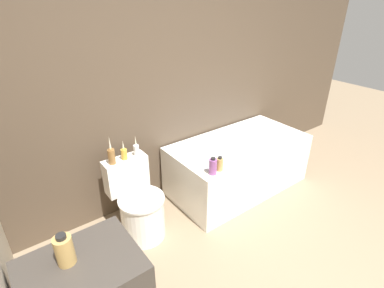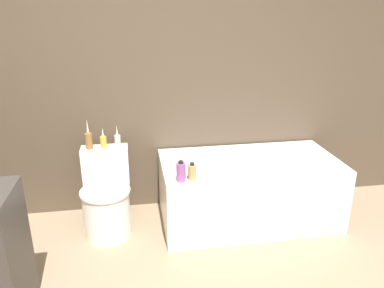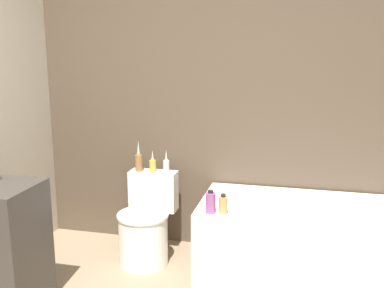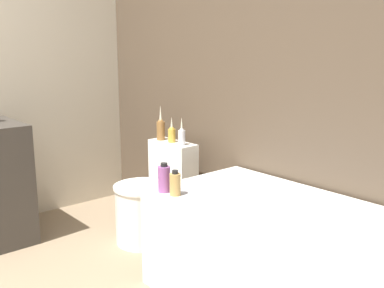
{
  "view_description": "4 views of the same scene",
  "coord_description": "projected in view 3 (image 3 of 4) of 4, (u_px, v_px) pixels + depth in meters",
  "views": [
    {
      "loc": [
        -1.35,
        -0.36,
        2.04
      ],
      "look_at": [
        0.08,
        1.57,
        0.79
      ],
      "focal_mm": 28.0,
      "sensor_mm": 36.0,
      "label": 1
    },
    {
      "loc": [
        -0.2,
        -1.21,
        1.82
      ],
      "look_at": [
        0.26,
        1.58,
        0.78
      ],
      "focal_mm": 35.0,
      "sensor_mm": 36.0,
      "label": 2
    },
    {
      "loc": [
        0.7,
        -1.56,
        1.71
      ],
      "look_at": [
        -0.02,
        1.42,
        1.04
      ],
      "focal_mm": 42.0,
      "sensor_mm": 36.0,
      "label": 3
    },
    {
      "loc": [
        2.05,
        -0.11,
        1.37
      ],
      "look_at": [
        0.25,
        1.44,
        0.85
      ],
      "focal_mm": 42.0,
      "sensor_mm": 36.0,
      "label": 4
    }
  ],
  "objects": [
    {
      "name": "vase_gold",
      "position": [
        139.0,
        161.0,
        3.72
      ],
      "size": [
        0.06,
        0.06,
        0.26
      ],
      "color": "olive",
      "rests_on": "toilet"
    },
    {
      "name": "toilet",
      "position": [
        146.0,
        226.0,
        3.62
      ],
      "size": [
        0.41,
        0.56,
        0.69
      ],
      "color": "white",
      "rests_on": "ground"
    },
    {
      "name": "shampoo_bottle_tall",
      "position": [
        211.0,
        203.0,
        3.1
      ],
      "size": [
        0.07,
        0.07,
        0.17
      ],
      "color": "#8C4C8C",
      "rests_on": "bathtub"
    },
    {
      "name": "shampoo_bottle_short",
      "position": [
        223.0,
        205.0,
        3.09
      ],
      "size": [
        0.06,
        0.06,
        0.14
      ],
      "color": "tan",
      "rests_on": "bathtub"
    },
    {
      "name": "bathtub",
      "position": [
        303.0,
        242.0,
        3.33
      ],
      "size": [
        1.53,
        0.78,
        0.58
      ],
      "color": "white",
      "rests_on": "ground"
    },
    {
      "name": "vase_bronze",
      "position": [
        166.0,
        165.0,
        3.68
      ],
      "size": [
        0.05,
        0.05,
        0.2
      ],
      "color": "silver",
      "rests_on": "toilet"
    },
    {
      "name": "wall_back_tiled",
      "position": [
        213.0,
        97.0,
        3.71
      ],
      "size": [
        6.4,
        0.06,
        2.6
      ],
      "color": "brown",
      "rests_on": "ground_plane"
    },
    {
      "name": "vase_silver",
      "position": [
        153.0,
        164.0,
        3.71
      ],
      "size": [
        0.05,
        0.05,
        0.18
      ],
      "color": "gold",
      "rests_on": "toilet"
    }
  ]
}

